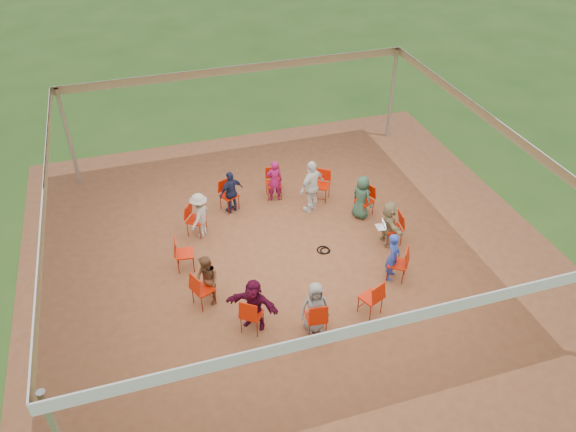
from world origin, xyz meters
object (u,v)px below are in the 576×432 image
object	(u,v)px
person_seated_6	(254,304)
chair_9	(316,317)
chair_6	(185,254)
person_seated_3	(231,192)
person_seated_0	(389,223)
person_seated_8	(393,256)
chair_3	(274,184)
chair_8	(252,314)
person_seated_4	(200,215)
chair_11	(397,264)
chair_2	(322,186)
laptop	(382,225)
person_seated_2	(274,181)
person_seated_1	(362,197)
chair_0	(393,228)
person_seated_7	(315,307)
person_seated_5	(207,281)
chair_1	(364,201)
chair_4	(229,196)
cable_coil	(324,250)
standing_person	(312,186)
chair_7	(203,289)
chair_5	(196,220)
chair_10	(371,297)

from	to	relation	value
person_seated_6	chair_9	bearing A→B (deg)	9.97
chair_6	person_seated_3	bearing A→B (deg)	147.66
person_seated_0	person_seated_8	xyz separation A→B (m)	(-0.47, -1.20, 0.00)
person_seated_8	chair_3	bearing A→B (deg)	59.22
chair_8	person_seated_3	size ratio (longest dim) A/B	0.72
chair_3	person_seated_3	xyz separation A→B (m)	(-1.28, -0.31, 0.18)
person_seated_4	person_seated_6	bearing A→B (deg)	45.00
chair_11	person_seated_6	xyz separation A→B (m)	(-3.57, -0.45, 0.18)
chair_2	laptop	distance (m)	2.47
chair_11	person_seated_2	world-z (taller)	person_seated_2
person_seated_1	person_seated_2	distance (m)	2.48
chair_0	laptop	xyz separation A→B (m)	(-0.29, 0.03, 0.14)
person_seated_1	person_seated_7	distance (m)	4.30
chair_3	laptop	size ratio (longest dim) A/B	2.87
person_seated_6	person_seated_2	bearing A→B (deg)	105.00
chair_2	person_seated_4	bearing A→B (deg)	46.35
person_seated_5	chair_9	bearing A→B (deg)	27.66
person_seated_0	person_seated_6	bearing A→B (deg)	120.00
chair_1	chair_6	size ratio (longest dim) A/B	1.00
chair_6	person_seated_6	size ratio (longest dim) A/B	0.72
chair_4	chair_11	xyz separation A→B (m)	(3.13, -3.93, 0.00)
person_seated_5	person_seated_4	bearing A→B (deg)	150.00
person_seated_4	person_seated_7	world-z (taller)	same
cable_coil	person_seated_1	bearing A→B (deg)	36.91
person_seated_0	standing_person	distance (m)	2.39
person_seated_7	chair_7	bearing A→B (deg)	152.34
chair_2	chair_6	xyz separation A→B (m)	(-4.13, -1.80, 0.00)
chair_11	person_seated_7	distance (m)	2.55
person_seated_1	chair_2	bearing A→B (deg)	9.97
chair_2	chair_11	bearing A→B (deg)	135.00
person_seated_1	person_seated_2	world-z (taller)	same
chair_11	person_seated_1	bearing A→B (deg)	32.34
chair_0	person_seated_8	xyz separation A→B (m)	(-0.59, -1.18, 0.18)
standing_person	cable_coil	distance (m)	1.96
chair_11	person_seated_2	bearing A→B (deg)	60.78
person_seated_1	person_seated_7	bearing A→B (deg)	120.00
chair_5	person_seated_5	distance (m)	2.55
chair_7	chair_9	xyz separation A→B (m)	(2.09, -1.55, 0.00)
chair_11	laptop	size ratio (longest dim) A/B	2.87
chair_2	person_seated_0	size ratio (longest dim) A/B	0.72
chair_6	laptop	distance (m)	4.92
chair_6	person_seated_4	world-z (taller)	person_seated_4
chair_10	person_seated_2	bearing A→B (deg)	75.36
chair_5	person_seated_0	xyz separation A→B (m)	(4.56, -1.83, 0.18)
person_seated_0	cable_coil	bearing A→B (deg)	90.23
chair_6	chair_8	bearing A→B (deg)	30.00
chair_3	person_seated_3	bearing A→B (deg)	20.03
chair_0	person_seated_1	distance (m)	1.33
person_seated_3	person_seated_6	size ratio (longest dim) A/B	1.00
cable_coil	chair_8	bearing A→B (deg)	-139.95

